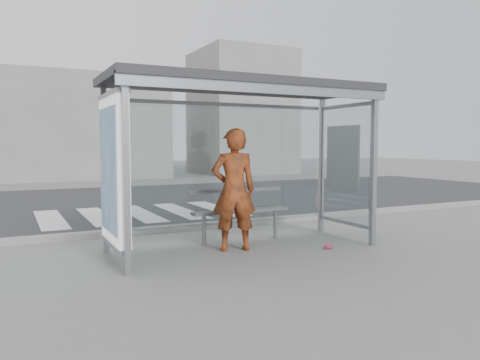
# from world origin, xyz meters

# --- Properties ---
(ground) EXTENTS (80.00, 80.00, 0.00)m
(ground) POSITION_xyz_m (0.00, 0.00, 0.00)
(ground) COLOR slate
(ground) RESTS_ON ground
(road) EXTENTS (30.00, 10.00, 0.01)m
(road) POSITION_xyz_m (0.00, 7.00, 0.00)
(road) COLOR #2C2C2F
(road) RESTS_ON ground
(curb) EXTENTS (30.00, 0.18, 0.12)m
(curb) POSITION_xyz_m (0.00, 1.95, 0.06)
(curb) COLOR gray
(curb) RESTS_ON ground
(crosswalk) EXTENTS (4.55, 3.00, 0.00)m
(crosswalk) POSITION_xyz_m (-0.50, 4.50, 0.00)
(crosswalk) COLOR silver
(crosswalk) RESTS_ON ground
(bus_shelter) EXTENTS (4.25, 1.65, 2.62)m
(bus_shelter) POSITION_xyz_m (-0.37, 0.06, 1.98)
(bus_shelter) COLOR gray
(bus_shelter) RESTS_ON ground
(building_center) EXTENTS (8.00, 5.00, 5.00)m
(building_center) POSITION_xyz_m (0.00, 18.00, 2.50)
(building_center) COLOR gray
(building_center) RESTS_ON ground
(building_right) EXTENTS (5.00, 5.00, 7.00)m
(building_right) POSITION_xyz_m (9.00, 18.00, 3.50)
(building_right) COLOR gray
(building_right) RESTS_ON ground
(person) EXTENTS (0.78, 0.61, 1.90)m
(person) POSITION_xyz_m (-0.19, -0.01, 0.95)
(person) COLOR #C36012
(person) RESTS_ON ground
(bench) EXTENTS (1.74, 0.30, 0.90)m
(bench) POSITION_xyz_m (0.19, 0.52, 0.53)
(bench) COLOR slate
(bench) RESTS_ON ground
(soda_can) EXTENTS (0.13, 0.09, 0.07)m
(soda_can) POSITION_xyz_m (1.18, -0.61, 0.03)
(soda_can) COLOR #E84466
(soda_can) RESTS_ON ground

